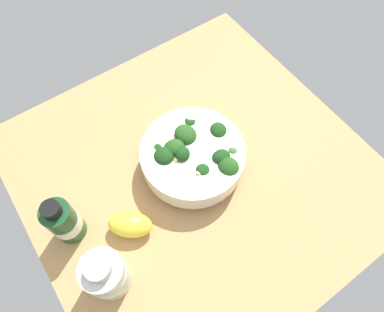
# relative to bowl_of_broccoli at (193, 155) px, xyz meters

# --- Properties ---
(ground_plane) EXTENTS (0.68, 0.68, 0.03)m
(ground_plane) POSITION_rel_bowl_of_broccoli_xyz_m (-0.01, 0.00, -0.06)
(ground_plane) COLOR tan
(bowl_of_broccoli) EXTENTS (0.21, 0.21, 0.09)m
(bowl_of_broccoli) POSITION_rel_bowl_of_broccoli_xyz_m (0.00, 0.00, 0.00)
(bowl_of_broccoli) COLOR silver
(bowl_of_broccoli) RESTS_ON ground_plane
(lemon_wedge) EXTENTS (0.09, 0.09, 0.05)m
(lemon_wedge) POSITION_rel_bowl_of_broccoli_xyz_m (-0.05, 0.17, -0.02)
(lemon_wedge) COLOR yellow
(lemon_wedge) RESTS_ON ground_plane
(bottle_tall) EXTENTS (0.07, 0.07, 0.12)m
(bottle_tall) POSITION_rel_bowl_of_broccoli_xyz_m (-0.11, 0.25, 0.01)
(bottle_tall) COLOR beige
(bottle_tall) RESTS_ON ground_plane
(bottle_short) EXTENTS (0.05, 0.05, 0.13)m
(bottle_short) POSITION_rel_bowl_of_broccoli_xyz_m (0.01, 0.27, 0.01)
(bottle_short) COLOR #194723
(bottle_short) RESTS_ON ground_plane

